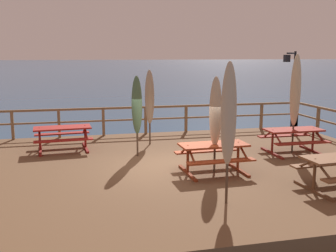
# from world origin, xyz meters

# --- Properties ---
(ground_plane) EXTENTS (600.00, 600.00, 0.00)m
(ground_plane) POSITION_xyz_m (0.00, 0.00, 0.00)
(ground_plane) COLOR navy
(wooden_deck) EXTENTS (13.41, 9.57, 0.74)m
(wooden_deck) POSITION_xyz_m (0.00, 0.00, 0.37)
(wooden_deck) COLOR brown
(wooden_deck) RESTS_ON ground
(railing_waterside_far) EXTENTS (13.21, 0.10, 1.09)m
(railing_waterside_far) POSITION_xyz_m (0.00, 4.64, 1.48)
(railing_waterside_far) COLOR brown
(railing_waterside_far) RESTS_ON wooden_deck
(picnic_table_mid_left) EXTENTS (1.82, 1.46, 0.78)m
(picnic_table_mid_left) POSITION_xyz_m (0.87, -0.83, 1.29)
(picnic_table_mid_left) COLOR #993819
(picnic_table_mid_left) RESTS_ON wooden_deck
(picnic_table_mid_right) EXTENTS (1.89, 1.54, 0.78)m
(picnic_table_mid_right) POSITION_xyz_m (-3.08, 2.57, 1.29)
(picnic_table_mid_right) COLOR maroon
(picnic_table_mid_right) RESTS_ON wooden_deck
(picnic_table_back_left) EXTENTS (1.78, 1.41, 0.78)m
(picnic_table_back_left) POSITION_xyz_m (4.01, 0.58, 1.29)
(picnic_table_back_left) COLOR maroon
(picnic_table_back_left) RESTS_ON wooden_deck
(patio_umbrella_short_front) EXTENTS (0.32, 0.32, 2.53)m
(patio_umbrella_short_front) POSITION_xyz_m (0.89, -0.87, 2.35)
(patio_umbrella_short_front) COLOR #4C3828
(patio_umbrella_short_front) RESTS_ON wooden_deck
(patio_umbrella_tall_front) EXTENTS (0.32, 0.32, 2.46)m
(patio_umbrella_tall_front) POSITION_xyz_m (-0.83, 1.30, 2.30)
(patio_umbrella_tall_front) COLOR #4C3828
(patio_umbrella_tall_front) RESTS_ON wooden_deck
(patio_umbrella_short_mid) EXTENTS (0.32, 0.32, 3.09)m
(patio_umbrella_short_mid) POSITION_xyz_m (4.02, 0.61, 2.70)
(patio_umbrella_short_mid) COLOR #4C3828
(patio_umbrella_short_mid) RESTS_ON wooden_deck
(patio_umbrella_tall_mid_right) EXTENTS (0.32, 0.32, 2.94)m
(patio_umbrella_tall_mid_right) POSITION_xyz_m (0.41, -2.97, 2.61)
(patio_umbrella_tall_mid_right) COLOR #4C3828
(patio_umbrella_tall_mid_right) RESTS_ON wooden_deck
(patio_umbrella_tall_back_right) EXTENTS (0.32, 0.32, 2.57)m
(patio_umbrella_tall_back_right) POSITION_xyz_m (-0.17, 2.79, 2.37)
(patio_umbrella_tall_back_right) COLOR #4C3828
(patio_umbrella_tall_back_right) RESTS_ON wooden_deck
(lamp_post_hooked) EXTENTS (0.64, 0.38, 3.20)m
(lamp_post_hooked) POSITION_xyz_m (5.83, 4.00, 2.85)
(lamp_post_hooked) COLOR black
(lamp_post_hooked) RESTS_ON wooden_deck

